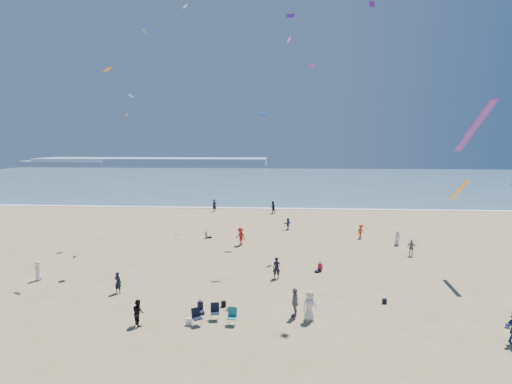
{
  "coord_description": "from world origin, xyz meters",
  "views": [
    {
      "loc": [
        3.95,
        -18.68,
        10.61
      ],
      "look_at": [
        2.0,
        8.0,
        7.29
      ],
      "focal_mm": 28.0,
      "sensor_mm": 36.0,
      "label": 1
    }
  ],
  "objects": [
    {
      "name": "seated_group",
      "position": [
        0.65,
        6.06,
        0.42
      ],
      "size": [
        12.65,
        32.1,
        0.84
      ],
      "color": "white",
      "rests_on": "ground"
    },
    {
      "name": "kites_aloft",
      "position": [
        8.99,
        13.46,
        15.45
      ],
      "size": [
        30.88,
        39.78,
        29.43
      ],
      "color": "#20C2E1",
      "rests_on": "ground"
    },
    {
      "name": "standing_flyers",
      "position": [
        5.51,
        15.1,
        0.86
      ],
      "size": [
        32.48,
        51.92,
        1.9
      ],
      "color": "slate",
      "rests_on": "ground"
    },
    {
      "name": "ocean",
      "position": [
        0.0,
        95.0,
        0.03
      ],
      "size": [
        220.0,
        100.0,
        0.06
      ],
      "primitive_type": "cube",
      "color": "#476B84",
      "rests_on": "ground"
    },
    {
      "name": "headland_far",
      "position": [
        -60.0,
        170.0,
        1.6
      ],
      "size": [
        110.0,
        20.0,
        3.2
      ],
      "primitive_type": "cube",
      "color": "#7A8EA8",
      "rests_on": "ground"
    },
    {
      "name": "headland_near",
      "position": [
        -100.0,
        165.0,
        1.0
      ],
      "size": [
        40.0,
        14.0,
        2.0
      ],
      "primitive_type": "cube",
      "color": "#7A8EA8",
      "rests_on": "ground"
    },
    {
      "name": "white_tote",
      "position": [
        -1.58,
        3.22,
        0.2
      ],
      "size": [
        0.35,
        0.2,
        0.4
      ],
      "primitive_type": "cube",
      "color": "white",
      "rests_on": "ground"
    },
    {
      "name": "navy_bag",
      "position": [
        10.61,
        7.22,
        0.17
      ],
      "size": [
        0.28,
        0.18,
        0.34
      ],
      "primitive_type": "cube",
      "color": "black",
      "rests_on": "ground"
    },
    {
      "name": "black_backpack",
      "position": [
        0.03,
        5.94,
        0.19
      ],
      "size": [
        0.3,
        0.22,
        0.38
      ],
      "primitive_type": "cube",
      "color": "black",
      "rests_on": "ground"
    },
    {
      "name": "ground",
      "position": [
        0.0,
        0.0,
        0.0
      ],
      "size": [
        220.0,
        220.0,
        0.0
      ],
      "primitive_type": "plane",
      "color": "tan",
      "rests_on": "ground"
    },
    {
      "name": "surf_line",
      "position": [
        0.0,
        45.0,
        0.04
      ],
      "size": [
        220.0,
        1.2,
        0.08
      ],
      "primitive_type": "cube",
      "color": "white",
      "rests_on": "ground"
    },
    {
      "name": "chair_cluster",
      "position": [
        -0.11,
        3.49,
        0.5
      ],
      "size": [
        2.74,
        1.57,
        1.0
      ],
      "color": "black",
      "rests_on": "ground"
    }
  ]
}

